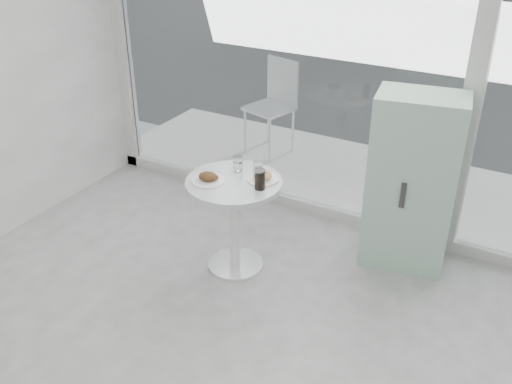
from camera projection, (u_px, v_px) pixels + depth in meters
The scene contains 10 objects.
storefront at pixel (371, 30), 4.35m from camera, with size 5.00×0.14×3.00m.
main_table at pixel (234, 206), 4.31m from camera, with size 0.72×0.72×0.77m.
patio_deck at pixel (374, 181), 5.80m from camera, with size 5.60×1.60×0.05m, color white.
mint_cabinet at pixel (411, 183), 4.32m from camera, with size 0.71×0.53×1.40m.
patio_chair at pixel (275, 100), 6.17m from camera, with size 0.54×0.54×1.01m.
plate_fritter at pixel (209, 178), 4.18m from camera, with size 0.24×0.24×0.07m.
plate_donut at pixel (263, 177), 4.21m from camera, with size 0.24×0.24×0.06m.
water_tumbler_a at pixel (238, 164), 4.33m from camera, with size 0.07×0.07×0.12m.
water_tumbler_b at pixel (258, 168), 4.28m from camera, with size 0.07×0.07×0.11m.
cola_glass at pixel (260, 180), 4.06m from camera, with size 0.08×0.08×0.15m.
Camera 1 is at (1.47, -1.27, 2.71)m, focal length 40.00 mm.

